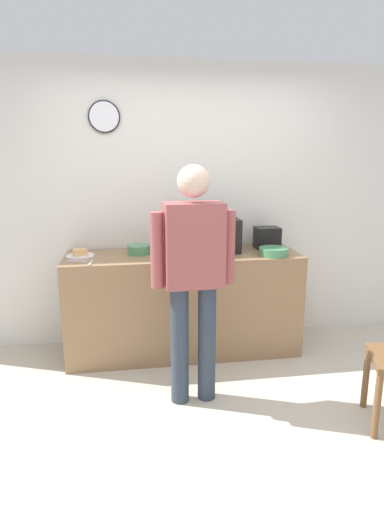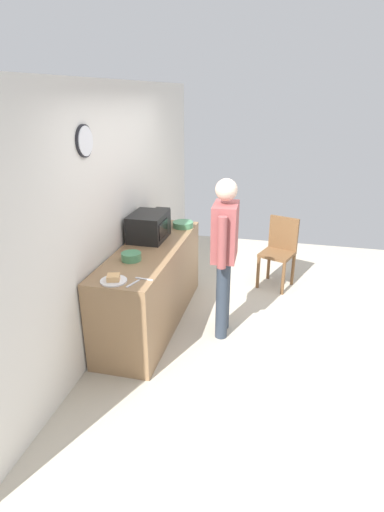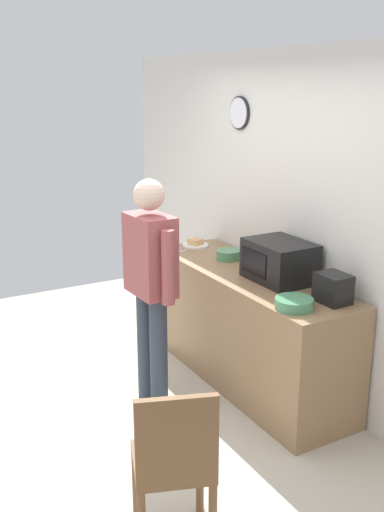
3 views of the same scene
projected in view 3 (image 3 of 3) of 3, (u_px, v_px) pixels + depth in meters
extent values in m
plane|color=beige|center=(111.00, 425.00, 4.20)|extent=(6.00, 6.00, 0.00)
cube|color=silver|center=(297.00, 222.00, 4.59)|extent=(5.40, 0.10, 2.60)
cylinder|color=white|center=(239.00, 113.00, 4.95)|extent=(0.25, 0.03, 0.25)
cylinder|color=black|center=(240.00, 113.00, 4.95)|extent=(0.28, 0.02, 0.28)
cube|color=#93704C|center=(247.00, 327.00, 4.72)|extent=(2.06, 0.62, 0.92)
cube|color=black|center=(280.00, 261.00, 4.38)|extent=(0.50, 0.38, 0.30)
cube|color=black|center=(254.00, 263.00, 4.34)|extent=(0.30, 0.01, 0.18)
cylinder|color=white|center=(196.00, 245.00, 5.35)|extent=(0.24, 0.24, 0.01)
cube|color=#E3AD6E|center=(196.00, 242.00, 5.34)|extent=(0.14, 0.14, 0.05)
cylinder|color=#4C8E60|center=(294.00, 303.00, 3.86)|extent=(0.25, 0.25, 0.07)
cylinder|color=#4C8E60|center=(228.00, 255.00, 4.94)|extent=(0.20, 0.20, 0.08)
cube|color=black|center=(333.00, 288.00, 3.95)|extent=(0.22, 0.18, 0.20)
cube|color=silver|center=(177.00, 248.00, 5.27)|extent=(0.17, 0.07, 0.01)
cube|color=silver|center=(177.00, 252.00, 5.15)|extent=(0.04, 0.17, 0.01)
cylinder|color=#2E3948|center=(159.00, 355.00, 4.29)|extent=(0.13, 0.13, 0.88)
cylinder|color=#2E3948|center=(146.00, 345.00, 4.45)|extent=(0.13, 0.13, 0.88)
cube|color=#9E4C4C|center=(150.00, 255.00, 4.17)|extent=(0.41, 0.26, 0.58)
cylinder|color=#9E4C4C|center=(168.00, 268.00, 3.97)|extent=(0.09, 0.09, 0.52)
cylinder|color=#9E4C4C|center=(134.00, 251.00, 4.38)|extent=(0.09, 0.09, 0.52)
sphere|color=beige|center=(149.00, 195.00, 4.05)|extent=(0.22, 0.22, 0.22)
cylinder|color=brown|center=(200.00, 477.00, 3.30)|extent=(0.04, 0.04, 0.45)
cylinder|color=brown|center=(136.00, 484.00, 3.24)|extent=(0.04, 0.04, 0.45)
cube|color=brown|center=(172.00, 462.00, 3.03)|extent=(0.51, 0.51, 0.04)
cube|color=brown|center=(177.00, 440.00, 2.79)|extent=(0.17, 0.39, 0.45)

